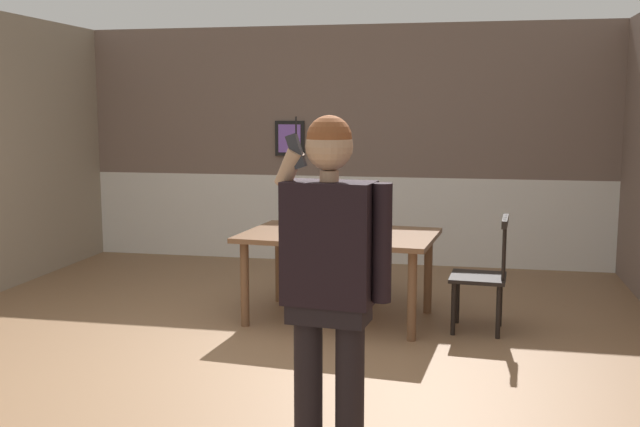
% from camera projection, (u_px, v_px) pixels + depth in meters
% --- Properties ---
extents(ground_plane, '(7.83, 7.83, 0.00)m').
position_uv_depth(ground_plane, '(256.00, 364.00, 5.12)').
color(ground_plane, '#846042').
extents(room_back_partition, '(6.03, 0.17, 2.65)m').
position_uv_depth(room_back_partition, '(343.00, 150.00, 8.40)').
color(room_back_partition, '#756056').
rests_on(room_back_partition, ground_plane).
extents(dining_table, '(1.64, 1.15, 0.73)m').
position_uv_depth(dining_table, '(339.00, 243.00, 6.12)').
color(dining_table, brown).
rests_on(dining_table, ground_plane).
extents(chair_near_window, '(0.43, 0.43, 1.02)m').
position_uv_depth(chair_near_window, '(364.00, 244.00, 7.00)').
color(chair_near_window, black).
rests_on(chair_near_window, ground_plane).
extents(chair_by_doorway, '(0.45, 0.45, 0.91)m').
position_uv_depth(chair_by_doorway, '(483.00, 275.00, 5.82)').
color(chair_by_doorway, black).
rests_on(chair_by_doorway, ground_plane).
extents(person_figure, '(0.58, 0.27, 1.71)m').
position_uv_depth(person_figure, '(330.00, 269.00, 3.52)').
color(person_figure, black).
rests_on(person_figure, ground_plane).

